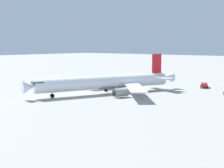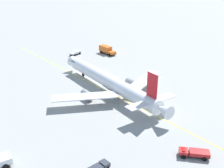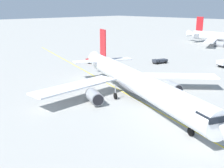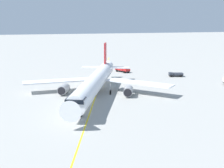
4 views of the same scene
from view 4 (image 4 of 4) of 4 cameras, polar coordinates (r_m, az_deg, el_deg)
The scene contains 5 objects.
ground_plane at distance 70.14m, azimuth -2.35°, elevation -1.88°, with size 600.00×600.00×0.00m, color #9E9E99.
airliner_main at distance 68.08m, azimuth -3.11°, elevation 0.26°, with size 32.59×42.71×10.56m.
baggage_truck_truck at distance 93.29m, azimuth 11.77°, elevation 1.79°, with size 4.49×2.83×1.22m.
ops_pickup_truck at distance 99.42m, azimuth 1.97°, elevation 2.70°, with size 3.86×5.72×1.41m.
taxiway_centreline at distance 72.30m, azimuth -2.79°, elevation -1.46°, with size 41.75×127.42×0.01m.
Camera 4 is at (16.26, 66.15, 16.71)m, focal length 49.08 mm.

